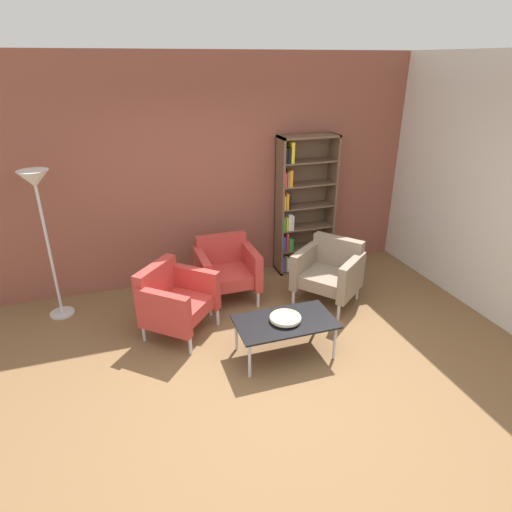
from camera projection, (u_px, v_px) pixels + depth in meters
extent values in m
plane|color=brown|center=(273.00, 384.00, 4.12)|extent=(8.32, 8.32, 0.00)
cube|color=brown|center=(209.00, 173.00, 5.65)|extent=(6.40, 0.12, 2.90)
cube|color=silver|center=(497.00, 192.00, 4.86)|extent=(0.12, 5.20, 2.90)
cube|color=brown|center=(279.00, 208.00, 5.92)|extent=(0.03, 0.30, 1.90)
cube|color=brown|center=(331.00, 203.00, 6.14)|extent=(0.03, 0.30, 1.90)
cube|color=brown|center=(309.00, 136.00, 5.64)|extent=(0.80, 0.30, 0.03)
cube|color=brown|center=(303.00, 267.00, 6.41)|extent=(0.80, 0.30, 0.03)
cube|color=brown|center=(301.00, 203.00, 6.15)|extent=(0.80, 0.02, 1.90)
cube|color=brown|center=(304.00, 246.00, 6.28)|extent=(0.76, 0.28, 0.02)
cube|color=brown|center=(304.00, 226.00, 6.15)|extent=(0.76, 0.28, 0.02)
cube|color=brown|center=(305.00, 206.00, 6.03)|extent=(0.76, 0.28, 0.02)
cube|color=brown|center=(307.00, 184.00, 5.90)|extent=(0.76, 0.28, 0.02)
cube|color=brown|center=(308.00, 161.00, 5.77)|extent=(0.76, 0.28, 0.02)
cube|color=blue|center=(282.00, 263.00, 6.21)|extent=(0.03, 0.18, 0.22)
cube|color=olive|center=(284.00, 262.00, 6.23)|extent=(0.02, 0.21, 0.23)
cube|color=white|center=(285.00, 262.00, 6.27)|extent=(0.03, 0.25, 0.19)
cube|color=yellow|center=(289.00, 263.00, 6.25)|extent=(0.03, 0.18, 0.18)
cube|color=blue|center=(282.00, 243.00, 6.10)|extent=(0.04, 0.22, 0.22)
cube|color=red|center=(285.00, 241.00, 6.10)|extent=(0.03, 0.20, 0.27)
cube|color=green|center=(287.00, 243.00, 6.14)|extent=(0.03, 0.23, 0.18)
cube|color=green|center=(289.00, 242.00, 6.15)|extent=(0.02, 0.24, 0.18)
cube|color=green|center=(282.00, 223.00, 5.97)|extent=(0.03, 0.20, 0.19)
cube|color=yellow|center=(285.00, 223.00, 5.98)|extent=(0.03, 0.18, 0.19)
cube|color=white|center=(287.00, 221.00, 6.01)|extent=(0.04, 0.24, 0.22)
cube|color=white|center=(290.00, 221.00, 6.01)|extent=(0.03, 0.21, 0.21)
cube|color=yellow|center=(282.00, 201.00, 5.86)|extent=(0.02, 0.23, 0.19)
cube|color=orange|center=(285.00, 200.00, 5.86)|extent=(0.03, 0.22, 0.21)
cube|color=black|center=(288.00, 201.00, 5.88)|extent=(0.02, 0.22, 0.18)
cube|color=red|center=(283.00, 179.00, 5.73)|extent=(0.03, 0.22, 0.19)
cube|color=olive|center=(287.00, 179.00, 5.72)|extent=(0.02, 0.17, 0.20)
cube|color=orange|center=(289.00, 178.00, 5.73)|extent=(0.04, 0.18, 0.21)
cube|color=black|center=(284.00, 155.00, 5.60)|extent=(0.03, 0.22, 0.19)
cube|color=black|center=(286.00, 154.00, 5.62)|extent=(0.04, 0.24, 0.20)
cube|color=yellow|center=(290.00, 152.00, 5.62)|extent=(0.04, 0.24, 0.27)
cube|color=black|center=(285.00, 322.00, 4.39)|extent=(1.00, 0.56, 0.02)
cylinder|color=silver|center=(250.00, 360.00, 4.14)|extent=(0.03, 0.03, 0.38)
cylinder|color=silver|center=(335.00, 343.00, 4.40)|extent=(0.03, 0.03, 0.38)
cylinder|color=silver|center=(236.00, 334.00, 4.54)|extent=(0.03, 0.03, 0.38)
cylinder|color=silver|center=(315.00, 319.00, 4.80)|extent=(0.03, 0.03, 0.38)
cylinder|color=beige|center=(285.00, 320.00, 4.38)|extent=(0.13, 0.13, 0.02)
cylinder|color=beige|center=(285.00, 318.00, 4.37)|extent=(0.32, 0.32, 0.02)
torus|color=beige|center=(285.00, 317.00, 4.36)|extent=(0.32, 0.32, 0.02)
cube|color=gray|center=(327.00, 279.00, 5.39)|extent=(0.85, 0.86, 0.16)
cube|color=gray|center=(338.00, 251.00, 5.49)|extent=(0.49, 0.58, 0.38)
cube|color=gray|center=(305.00, 265.00, 5.49)|extent=(0.55, 0.46, 0.46)
cube|color=gray|center=(351.00, 278.00, 5.18)|extent=(0.55, 0.46, 0.46)
cylinder|color=silver|center=(293.00, 297.00, 5.39)|extent=(0.04, 0.04, 0.24)
cylinder|color=silver|center=(339.00, 311.00, 5.09)|extent=(0.04, 0.04, 0.24)
cylinder|color=silver|center=(314.00, 279.00, 5.83)|extent=(0.04, 0.04, 0.24)
cylinder|color=silver|center=(357.00, 291.00, 5.53)|extent=(0.04, 0.04, 0.24)
cube|color=#B73833|center=(227.00, 276.00, 5.45)|extent=(0.65, 0.59, 0.16)
cube|color=#B73833|center=(221.00, 248.00, 5.57)|extent=(0.64, 0.13, 0.38)
cube|color=#B73833|center=(203.00, 273.00, 5.30)|extent=(0.11, 0.62, 0.46)
cube|color=#B73833|center=(251.00, 266.00, 5.48)|extent=(0.11, 0.62, 0.46)
cylinder|color=silver|center=(210.00, 306.00, 5.18)|extent=(0.04, 0.04, 0.24)
cylinder|color=silver|center=(258.00, 298.00, 5.36)|extent=(0.04, 0.04, 0.24)
cylinder|color=silver|center=(200.00, 285.00, 5.68)|extent=(0.04, 0.04, 0.24)
cylinder|color=silver|center=(244.00, 278.00, 5.86)|extent=(0.04, 0.04, 0.24)
cube|color=#B73833|center=(179.00, 307.00, 4.77)|extent=(0.86, 0.86, 0.16)
cube|color=#B73833|center=(156.00, 281.00, 4.76)|extent=(0.51, 0.56, 0.38)
cube|color=#B73833|center=(163.00, 313.00, 4.46)|extent=(0.53, 0.49, 0.46)
cube|color=#B73833|center=(195.00, 286.00, 4.98)|extent=(0.53, 0.49, 0.46)
cylinder|color=silver|center=(190.00, 344.00, 4.49)|extent=(0.04, 0.04, 0.24)
cylinder|color=silver|center=(218.00, 315.00, 5.00)|extent=(0.04, 0.04, 0.24)
cylinder|color=silver|center=(144.00, 331.00, 4.70)|extent=(0.04, 0.04, 0.24)
cylinder|color=silver|center=(174.00, 305.00, 5.21)|extent=(0.04, 0.04, 0.24)
cylinder|color=silver|center=(63.00, 313.00, 5.25)|extent=(0.28, 0.28, 0.02)
cylinder|color=silver|center=(49.00, 249.00, 4.90)|extent=(0.03, 0.03, 1.65)
cone|color=white|center=(34.00, 179.00, 4.57)|extent=(0.32, 0.32, 0.18)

